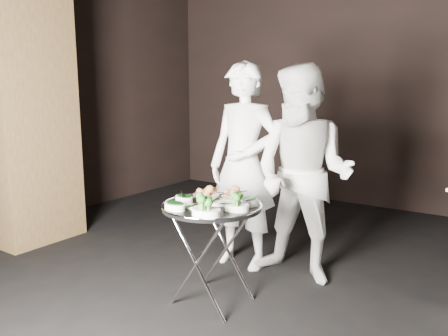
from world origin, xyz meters
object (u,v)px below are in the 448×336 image
Objects in this scene: tray_stand at (212,249)px; waiter_right at (303,175)px; serving_tray at (212,206)px; waiter_left at (244,166)px.

tray_stand is 0.41× the size of waiter_right.
serving_tray is 0.76m from waiter_left.
waiter_left reaches higher than waiter_right.
waiter_left is (-0.19, 0.72, 0.47)m from tray_stand.
tray_stand is 0.31m from serving_tray.
waiter_left is (-0.19, 0.72, 0.16)m from serving_tray.
tray_stand is at bearing -114.15° from waiter_right.
waiter_left is at bearing 104.58° from tray_stand.
waiter_right reaches higher than tray_stand.
serving_tray is at bearing -114.15° from waiter_right.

